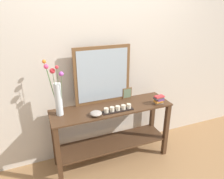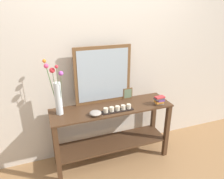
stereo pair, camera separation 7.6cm
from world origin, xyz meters
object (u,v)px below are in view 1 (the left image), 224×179
Objects in this scene: console_table at (112,127)px; book_stack at (159,100)px; picture_frame_small at (127,93)px; decorative_bowl at (96,113)px; tall_vase_left at (57,94)px; mirror_leaning at (103,75)px; candle_tray at (118,109)px.

console_table is 0.70m from book_stack.
picture_frame_small reaches higher than book_stack.
picture_frame_small reaches higher than decorative_bowl.
decorative_bowl is (-0.25, -0.13, 0.32)m from console_table.
tall_vase_left is (-0.64, 0.05, 0.55)m from console_table.
tall_vase_left is at bearing 175.66° from console_table.
tall_vase_left is at bearing -166.93° from mirror_leaning.
picture_frame_small is at bearing 7.53° from tall_vase_left.
tall_vase_left reaches higher than picture_frame_small.
book_stack is (0.57, -0.02, 0.03)m from candle_tray.
console_table is at bearing 27.41° from decorative_bowl.
picture_frame_small reaches higher than candle_tray.
decorative_bowl is at bearing -150.83° from picture_frame_small.
book_stack is at bearing -8.49° from tall_vase_left.
book_stack reaches higher than candle_tray.
mirror_leaning is at bearing 104.40° from candle_tray.
mirror_leaning is 5.49× the size of book_stack.
picture_frame_small is 1.08× the size of decorative_bowl.
tall_vase_left reaches higher than decorative_bowl.
candle_tray is (0.08, -0.31, -0.34)m from mirror_leaning.
mirror_leaning is 1.14× the size of tall_vase_left.
book_stack reaches higher than decorative_bowl.
tall_vase_left is 0.49m from decorative_bowl.
mirror_leaning is at bearing 13.07° from tall_vase_left.
mirror_leaning is 1.89× the size of candle_tray.
picture_frame_small is 0.43m from book_stack.
candle_tray is at bearing -14.17° from tall_vase_left.
picture_frame_small is (0.34, -0.01, -0.29)m from mirror_leaning.
decorative_bowl is at bearing -122.29° from mirror_leaning.
picture_frame_small is (0.26, 0.29, 0.05)m from candle_tray.
mirror_leaning reaches higher than tall_vase_left.
mirror_leaning is at bearing 177.70° from picture_frame_small.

